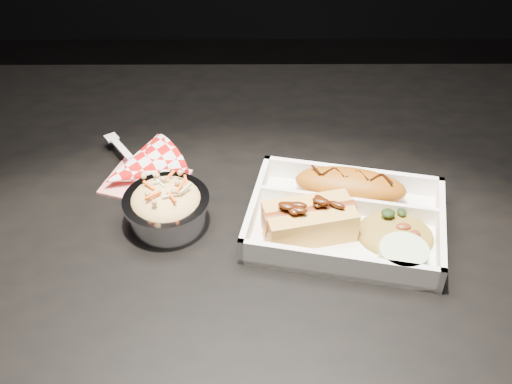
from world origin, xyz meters
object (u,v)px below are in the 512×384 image
at_px(fried_pastry, 350,186).
at_px(napkin_fork, 139,169).
at_px(hotdog, 309,218).
at_px(foil_coleslaw_cup, 166,205).
at_px(food_tray, 345,223).
at_px(dining_table, 240,252).

height_order(fried_pastry, napkin_fork, napkin_fork).
relative_size(hotdog, foil_coleslaw_cup, 1.09).
relative_size(food_tray, fried_pastry, 1.85).
relative_size(fried_pastry, hotdog, 1.23).
distance_m(dining_table, food_tray, 0.18).
bearing_deg(food_tray, hotdog, -149.23).
distance_m(foil_coleslaw_cup, napkin_fork, 0.11).
bearing_deg(hotdog, dining_table, 132.68).
xyz_separation_m(dining_table, fried_pastry, (0.15, 0.01, 0.12)).
xyz_separation_m(fried_pastry, napkin_fork, (-0.30, 0.05, -0.01)).
xyz_separation_m(food_tray, foil_coleslaw_cup, (-0.24, 0.01, 0.02)).
distance_m(dining_table, hotdog, 0.17).
xyz_separation_m(fried_pastry, hotdog, (-0.06, -0.07, 0.00)).
xyz_separation_m(food_tray, hotdog, (-0.05, -0.02, 0.02)).
height_order(hotdog, napkin_fork, napkin_fork).
relative_size(foil_coleslaw_cup, napkin_fork, 0.71).
bearing_deg(food_tray, napkin_fork, 171.35).
bearing_deg(fried_pastry, hotdog, -130.67).
distance_m(hotdog, napkin_fork, 0.27).
xyz_separation_m(dining_table, hotdog, (0.09, -0.06, 0.12)).
bearing_deg(hotdog, fried_pastry, 36.62).
bearing_deg(hotdog, food_tray, 6.14).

